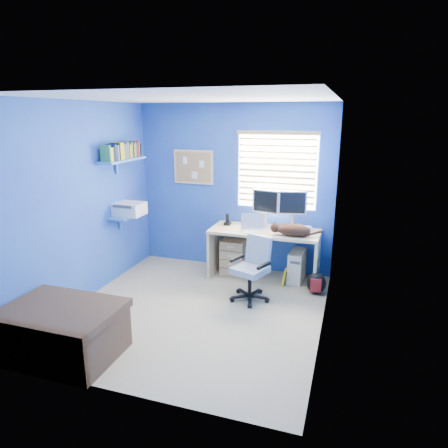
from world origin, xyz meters
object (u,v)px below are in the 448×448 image
(desk, at_px, (264,254))
(laptop, at_px, (253,224))
(office_chair, at_px, (252,277))
(tower_pc, at_px, (297,266))
(cat, at_px, (293,230))

(desk, xyz_separation_m, laptop, (-0.14, -0.12, 0.48))
(desk, distance_m, office_chair, 0.72)
(tower_pc, bearing_deg, laptop, -160.43)
(office_chair, bearing_deg, desk, 89.72)
(cat, bearing_deg, office_chair, -132.34)
(desk, height_order, cat, cat)
(office_chair, bearing_deg, laptop, 103.25)
(laptop, relative_size, tower_pc, 0.73)
(desk, height_order, tower_pc, desk)
(laptop, distance_m, cat, 0.57)
(desk, relative_size, tower_pc, 3.45)
(laptop, xyz_separation_m, tower_pc, (0.62, 0.18, -0.62))
(laptop, distance_m, tower_pc, 0.90)
(laptop, xyz_separation_m, office_chair, (0.14, -0.59, -0.54))
(tower_pc, height_order, office_chair, office_chair)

